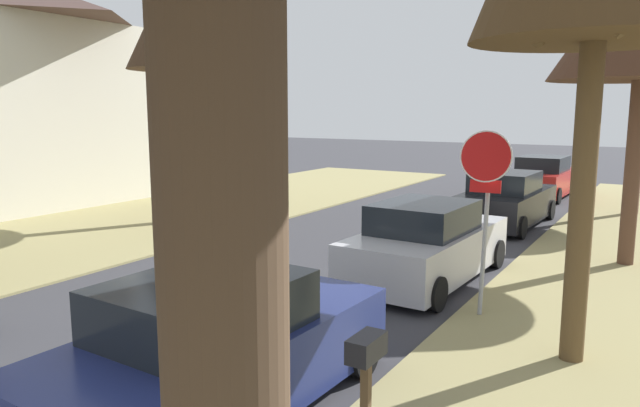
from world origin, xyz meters
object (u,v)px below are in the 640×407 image
(stop_sign_far, at_px, (485,183))
(parked_sedan_red, at_px, (543,178))
(parked_sedan_navy, at_px, (217,351))
(parked_sedan_black, at_px, (506,201))
(parked_sedan_silver, at_px, (427,244))
(curbside_mailbox, at_px, (366,363))
(street_tree_left_mid_b, at_px, (189,6))

(stop_sign_far, bearing_deg, parked_sedan_red, 97.16)
(parked_sedan_navy, distance_m, parked_sedan_black, 12.58)
(stop_sign_far, xyz_separation_m, parked_sedan_silver, (-1.52, 1.54, -1.47))
(parked_sedan_silver, bearing_deg, parked_sedan_red, 91.34)
(curbside_mailbox, bearing_deg, parked_sedan_red, 96.28)
(stop_sign_far, height_order, curbside_mailbox, stop_sign_far)
(street_tree_left_mid_b, bearing_deg, parked_sedan_silver, -15.34)
(parked_sedan_navy, xyz_separation_m, parked_sedan_silver, (0.06, 6.10, 0.00))
(street_tree_left_mid_b, bearing_deg, parked_sedan_red, 53.66)
(parked_sedan_navy, height_order, parked_sedan_red, same)
(parked_sedan_navy, distance_m, curbside_mailbox, 1.90)
(parked_sedan_black, bearing_deg, parked_sedan_silver, -89.21)
(parked_sedan_navy, bearing_deg, curbside_mailbox, -2.59)
(stop_sign_far, relative_size, parked_sedan_navy, 0.66)
(stop_sign_far, xyz_separation_m, parked_sedan_navy, (-1.58, -4.56, -1.47))
(parked_sedan_silver, distance_m, parked_sedan_black, 6.48)
(street_tree_left_mid_b, bearing_deg, parked_sedan_black, 27.50)
(parked_sedan_navy, relative_size, parked_sedan_black, 1.00)
(parked_sedan_black, bearing_deg, curbside_mailbox, -81.48)
(curbside_mailbox, bearing_deg, street_tree_left_mid_b, 139.89)
(parked_sedan_navy, bearing_deg, street_tree_left_mid_b, 134.30)
(parked_sedan_silver, relative_size, parked_sedan_red, 1.00)
(stop_sign_far, bearing_deg, parked_sedan_navy, -109.12)
(parked_sedan_silver, height_order, parked_sedan_black, same)
(parked_sedan_navy, distance_m, parked_sedan_red, 19.09)
(stop_sign_far, distance_m, parked_sedan_black, 8.31)
(curbside_mailbox, bearing_deg, parked_sedan_navy, 177.41)
(street_tree_left_mid_b, distance_m, parked_sedan_silver, 10.14)
(parked_sedan_red, distance_m, curbside_mailbox, 19.30)
(parked_sedan_silver, relative_size, curbside_mailbox, 3.52)
(parked_sedan_navy, relative_size, parked_sedan_red, 1.00)
(curbside_mailbox, bearing_deg, parked_sedan_silver, 106.30)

